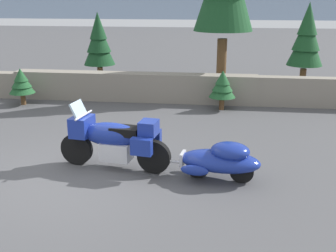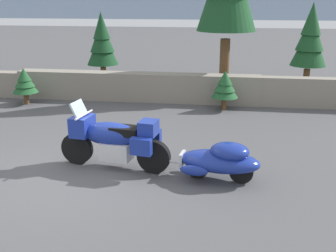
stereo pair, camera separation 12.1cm
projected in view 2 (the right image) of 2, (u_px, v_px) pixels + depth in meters
ground_plane at (70, 176)px, 7.81m from camera, size 80.00×80.00×0.00m
stone_guard_wall at (134, 87)px, 13.36m from camera, size 24.00×0.60×0.92m
touring_motorcycle at (114, 139)px, 8.02m from camera, size 2.31×0.93×1.33m
car_shaped_trailer at (220, 160)px, 7.52m from camera, size 2.23×0.92×0.76m
pine_tree_secondary at (310, 38)px, 13.73m from camera, size 1.21×1.21×3.14m
pine_tree_far_right at (102, 41)px, 14.74m from camera, size 1.14×1.14×2.79m
pine_sapling_near at (25, 82)px, 12.85m from camera, size 0.80×0.80×1.16m
pine_sapling_farther at (225, 86)px, 12.18m from camera, size 0.81×0.81×1.20m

